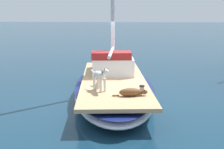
# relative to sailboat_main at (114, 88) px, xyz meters

# --- Properties ---
(ground_plane) EXTENTS (120.00, 120.00, 0.00)m
(ground_plane) POSITION_rel_sailboat_main_xyz_m (0.00, 0.00, -0.34)
(ground_plane) COLOR #143347
(sailboat_main) EXTENTS (3.08, 7.41, 0.66)m
(sailboat_main) POSITION_rel_sailboat_main_xyz_m (0.00, 0.00, 0.00)
(sailboat_main) COLOR white
(sailboat_main) RESTS_ON ground
(cabin_house) EXTENTS (1.57, 2.32, 0.84)m
(cabin_house) POSITION_rel_sailboat_main_xyz_m (-0.10, 1.11, 0.67)
(cabin_house) COLOR silver
(cabin_house) RESTS_ON sailboat_main
(dog_brown) EXTENTS (0.95, 0.37, 0.22)m
(dog_brown) POSITION_rel_sailboat_main_xyz_m (0.58, -2.12, 0.43)
(dog_brown) COLOR brown
(dog_brown) RESTS_ON sailboat_main
(dog_white) EXTENTS (0.61, 0.81, 0.70)m
(dog_white) POSITION_rel_sailboat_main_xyz_m (-0.30, -1.61, 0.75)
(dog_white) COLOR silver
(dog_white) RESTS_ON sailboat_main
(deck_winch) EXTENTS (0.16, 0.16, 0.21)m
(deck_winch) POSITION_rel_sailboat_main_xyz_m (0.86, -1.76, 0.42)
(deck_winch) COLOR #B7B7BC
(deck_winch) RESTS_ON sailboat_main
(coiled_rope) EXTENTS (0.32, 0.32, 0.04)m
(coiled_rope) POSITION_rel_sailboat_main_xyz_m (-0.48, -1.04, 0.35)
(coiled_rope) COLOR beige
(coiled_rope) RESTS_ON sailboat_main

